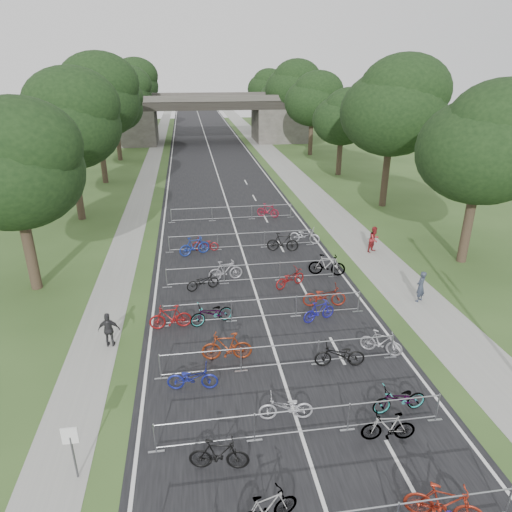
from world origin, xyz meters
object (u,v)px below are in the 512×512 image
at_px(overpass_bridge, 206,118).
at_px(pedestrian_c, 109,330).
at_px(pedestrian_a, 421,287).
at_px(pedestrian_b, 374,239).
at_px(bike_1, 267,509).
at_px(park_sign, 71,444).

height_order(overpass_bridge, pedestrian_c, overpass_bridge).
distance_m(pedestrian_a, pedestrian_b, 6.66).
distance_m(bike_1, pedestrian_c, 10.39).
bearing_deg(pedestrian_c, overpass_bridge, -94.19).
height_order(pedestrian_a, pedestrian_c, pedestrian_a).
height_order(park_sign, pedestrian_b, park_sign).
xyz_separation_m(overpass_bridge, pedestrian_a, (8.02, -53.43, -2.72)).
xyz_separation_m(park_sign, pedestrian_a, (14.82, 8.57, -0.45)).
xyz_separation_m(bike_1, pedestrian_c, (-5.16, 9.02, 0.24)).
bearing_deg(overpass_bridge, bike_1, -91.46).
height_order(pedestrian_a, pedestrian_b, pedestrian_b).
relative_size(overpass_bridge, pedestrian_c, 20.00).
relative_size(pedestrian_b, pedestrian_c, 1.08).
bearing_deg(pedestrian_a, pedestrian_b, -124.50).
bearing_deg(overpass_bridge, pedestrian_c, -97.02).
xyz_separation_m(park_sign, pedestrian_c, (0.00, 6.77, -0.49)).
distance_m(overpass_bridge, park_sign, 62.41).
bearing_deg(overpass_bridge, pedestrian_a, -81.46).
relative_size(overpass_bridge, pedestrian_b, 18.52).
xyz_separation_m(overpass_bridge, park_sign, (-6.80, -62.00, -2.27)).
relative_size(bike_1, pedestrian_c, 1.15).
bearing_deg(overpass_bridge, park_sign, -96.26).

